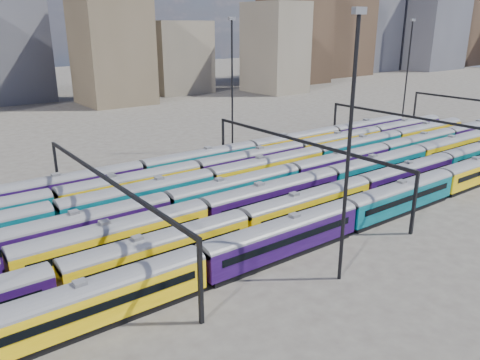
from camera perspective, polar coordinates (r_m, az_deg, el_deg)
ground at (r=66.55m, az=0.70°, el=-2.91°), size 500.00×500.00×0.00m
rake_0 at (r=58.06m, az=12.94°, el=-3.82°), size 124.82×3.04×5.13m
rake_1 at (r=67.40m, az=14.60°, el=-0.82°), size 124.50×3.04×5.11m
rake_2 at (r=51.77m, az=-14.95°, el=-6.61°), size 153.43×3.20×5.40m
rake_3 at (r=71.14m, az=6.47°, el=0.75°), size 127.93×3.12×5.26m
rake_4 at (r=74.15m, az=3.37°, el=1.62°), size 109.05×3.19×5.39m
rake_5 at (r=67.77m, az=-13.06°, el=-0.51°), size 150.07×3.13×5.28m
rake_6 at (r=78.46m, az=-4.81°, el=2.50°), size 107.41×3.15×5.30m
gantry_1 at (r=55.13m, az=-16.04°, el=-0.74°), size 0.35×40.35×8.03m
gantry_2 at (r=70.72m, az=7.19°, el=4.01°), size 0.35×40.35×8.03m
gantry_3 at (r=93.61m, az=20.71°, el=6.50°), size 0.35×40.35×8.03m
mast_2 at (r=43.76m, az=13.18°, el=4.42°), size 1.40×0.50×25.60m
mast_3 at (r=90.80m, az=-0.97°, el=11.93°), size 1.40×0.50×25.60m
mast_5 at (r=124.27m, az=19.75°, el=12.63°), size 1.40×0.50×25.60m
skyline at (r=210.51m, az=6.18°, el=17.37°), size 399.22×60.48×50.03m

